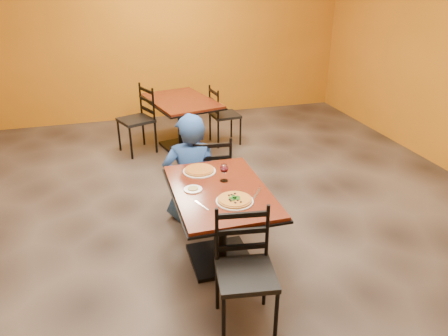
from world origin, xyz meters
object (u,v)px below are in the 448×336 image
object	(u,v)px
chair_main_far	(211,172)
pizza_far	(199,170)
pizza_main	(235,200)
plate_far	(199,171)
chair_second_left	(136,120)
diner	(191,167)
wine_glass	(224,172)
plate_main	(235,201)
chair_main_near	(246,275)
table_main	(220,208)
table_second	(181,112)
side_plate	(193,189)
chair_second_right	(225,115)

from	to	relation	value
chair_main_far	pizza_far	size ratio (longest dim) A/B	3.27
pizza_main	plate_far	xyz separation A→B (m)	(-0.15, 0.64, -0.02)
chair_second_left	diner	xyz separation A→B (m)	(0.39, -2.04, 0.10)
pizza_main	wine_glass	world-z (taller)	wine_glass
diner	pizza_main	distance (m)	1.12
wine_glass	diner	bearing A→B (deg)	103.05
plate_main	pizza_main	size ratio (longest dim) A/B	1.09
chair_main_near	plate_far	size ratio (longest dim) A/B	2.99
table_main	chair_main_near	world-z (taller)	chair_main_near
table_second	chair_main_far	world-z (taller)	chair_main_far
table_main	pizza_far	distance (m)	0.46
diner	pizza_main	bearing A→B (deg)	105.24
table_second	chair_main_near	size ratio (longest dim) A/B	1.56
table_main	plate_far	bearing A→B (deg)	103.46
chair_main_far	side_plate	distance (m)	1.01
side_plate	plate_main	bearing A→B (deg)	-46.51
table_main	side_plate	distance (m)	0.31
chair_main_near	chair_main_far	size ratio (longest dim) A/B	1.01
table_main	table_second	distance (m)	2.89
table_main	plate_main	xyz separation A→B (m)	(0.06, -0.25, 0.20)
chair_main_near	wine_glass	distance (m)	1.04
pizza_main	chair_second_right	bearing A→B (deg)	75.27
chair_second_left	plate_far	bearing A→B (deg)	-12.37
chair_main_near	pizza_main	xyz separation A→B (m)	(0.09, 0.57, 0.31)
chair_second_right	table_second	bearing A→B (deg)	84.37
chair_main_near	chair_main_far	xyz separation A→B (m)	(0.18, 1.76, -0.00)
diner	chair_main_far	bearing A→B (deg)	-150.71
table_main	chair_main_far	distance (m)	0.96
table_main	chair_second_left	distance (m)	2.92
pizza_main	chair_second_left	bearing A→B (deg)	99.66
chair_second_left	chair_second_right	world-z (taller)	chair_second_left
chair_second_left	plate_far	size ratio (longest dim) A/B	3.16
chair_main_near	side_plate	distance (m)	0.94
chair_main_far	chair_second_left	size ratio (longest dim) A/B	0.94
pizza_far	chair_main_near	bearing A→B (deg)	-87.13
table_second	chair_main_far	size ratio (longest dim) A/B	1.57
chair_second_left	side_plate	xyz separation A→B (m)	(0.25, -2.83, 0.27)
table_main	diner	size ratio (longest dim) A/B	1.04
wine_glass	pizza_far	bearing A→B (deg)	124.41
chair_main_far	side_plate	world-z (taller)	chair_main_far
chair_main_near	pizza_far	size ratio (longest dim) A/B	3.31
diner	side_plate	bearing A→B (deg)	87.82
table_second	pizza_main	distance (m)	3.14
side_plate	wine_glass	distance (m)	0.33
plate_far	wine_glass	world-z (taller)	wine_glass
chair_main_far	wine_glass	bearing A→B (deg)	91.18
table_second	chair_main_near	world-z (taller)	chair_main_near
table_second	table_main	bearing A→B (deg)	-93.97
pizza_main	side_plate	size ratio (longest dim) A/B	1.77
diner	plate_far	distance (m)	0.49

